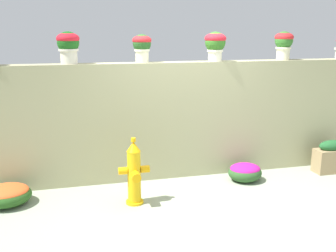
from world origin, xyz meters
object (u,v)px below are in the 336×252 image
object	(u,v)px
fire_hydrant	(134,174)
flower_bush_right	(245,171)
potted_plant_3	(215,43)
potted_plant_2	(142,45)
planter_box	(331,157)
potted_plant_1	(68,44)
potted_plant_4	(284,42)
flower_bush_left	(6,194)

from	to	relation	value
fire_hydrant	flower_bush_right	bearing A→B (deg)	12.84
fire_hydrant	potted_plant_3	bearing A→B (deg)	31.93
potted_plant_2	planter_box	distance (m)	3.49
potted_plant_1	potted_plant_4	distance (m)	3.31
potted_plant_4	planter_box	world-z (taller)	potted_plant_4
potted_plant_1	fire_hydrant	world-z (taller)	potted_plant_1
flower_bush_left	planter_box	world-z (taller)	planter_box
potted_plant_1	flower_bush_left	size ratio (longest dim) A/B	0.69
potted_plant_3	flower_bush_left	bearing A→B (deg)	-170.56
potted_plant_1	planter_box	size ratio (longest dim) A/B	0.82
potted_plant_2	fire_hydrant	bearing A→B (deg)	-107.48
flower_bush_left	planter_box	size ratio (longest dim) A/B	1.18
flower_bush_right	potted_plant_4	bearing A→B (deg)	32.81
potted_plant_1	flower_bush_left	world-z (taller)	potted_plant_1
potted_plant_2	flower_bush_right	xyz separation A→B (m)	(1.46, -0.55, -1.88)
potted_plant_2	flower_bush_left	xyz separation A→B (m)	(-1.93, -0.58, -1.88)
potted_plant_1	potted_plant_2	xyz separation A→B (m)	(1.04, 0.04, -0.02)
potted_plant_4	flower_bush_left	size ratio (longest dim) A/B	0.69
potted_plant_2	potted_plant_4	distance (m)	2.27
potted_plant_3	potted_plant_4	bearing A→B (deg)	2.46
potted_plant_1	potted_plant_4	bearing A→B (deg)	0.29
planter_box	fire_hydrant	bearing A→B (deg)	-172.72
potted_plant_1	potted_plant_2	world-z (taller)	potted_plant_1
potted_plant_1	potted_plant_2	distance (m)	1.04
potted_plant_4	flower_bush_right	size ratio (longest dim) A/B	0.86
potted_plant_1	planter_box	xyz separation A→B (m)	(4.00, -0.49, -1.79)
potted_plant_1	flower_bush_right	xyz separation A→B (m)	(2.50, -0.51, -1.90)
fire_hydrant	flower_bush_left	xyz separation A→B (m)	(-1.64, 0.37, -0.27)
fire_hydrant	planter_box	distance (m)	3.29
potted_plant_3	potted_plant_1	bearing A→B (deg)	179.10
fire_hydrant	potted_plant_1	bearing A→B (deg)	129.16
flower_bush_left	flower_bush_right	xyz separation A→B (m)	(3.40, 0.03, 0.00)
potted_plant_3	planter_box	distance (m)	2.62
potted_plant_1	flower_bush_right	size ratio (longest dim) A/B	0.86
potted_plant_3	fire_hydrant	world-z (taller)	potted_plant_3
potted_plant_4	flower_bush_left	world-z (taller)	potted_plant_4
potted_plant_1	planter_box	bearing A→B (deg)	-6.98
potted_plant_3	potted_plant_4	distance (m)	1.17
potted_plant_4	fire_hydrant	world-z (taller)	potted_plant_4
flower_bush_right	potted_plant_2	bearing A→B (deg)	159.50
potted_plant_1	flower_bush_left	distance (m)	2.17
flower_bush_right	potted_plant_3	bearing A→B (deg)	127.24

